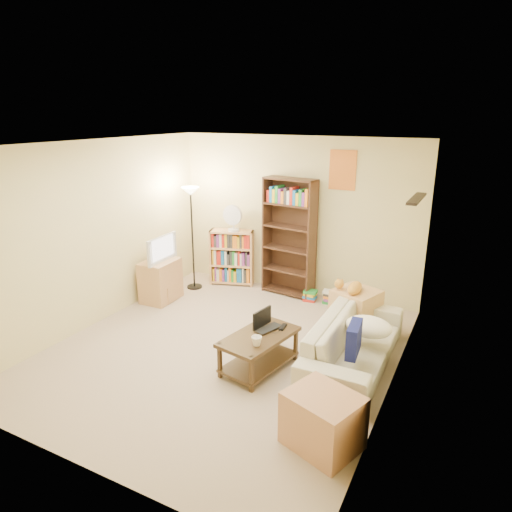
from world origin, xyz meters
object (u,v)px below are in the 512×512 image
object	(u,v)px
desk_fan	(233,218)
mug	(257,341)
tabby_cat	(352,287)
tall_bookshelf	(289,235)
sofa	(354,342)
short_bookshelf	(232,257)
side_table	(355,311)
end_cabinet	(323,421)
tv_stand	(161,281)
coffee_table	(259,347)
floor_lamp	(191,209)
laptop	(272,330)
television	(158,248)

from	to	relation	value
desk_fan	mug	bearing A→B (deg)	-55.36
tabby_cat	tall_bookshelf	xyz separation A→B (m)	(-1.29, 0.91, 0.34)
sofa	short_bookshelf	distance (m)	3.09
tall_bookshelf	side_table	xyz separation A→B (m)	(1.34, -0.85, -0.69)
end_cabinet	tv_stand	bearing A→B (deg)	149.30
coffee_table	end_cabinet	bearing A→B (deg)	-28.42
sofa	floor_lamp	size ratio (longest dim) A/B	1.17
laptop	desk_fan	distance (m)	2.75
laptop	desk_fan	size ratio (longest dim) A/B	0.87
laptop	tabby_cat	bearing A→B (deg)	-9.08
desk_fan	floor_lamp	bearing A→B (deg)	-140.56
television	end_cabinet	xyz separation A→B (m)	(3.35, -1.99, -0.59)
television	desk_fan	distance (m)	1.34
sofa	tall_bookshelf	world-z (taller)	tall_bookshelf
laptop	coffee_table	bearing A→B (deg)	169.08
desk_fan	side_table	distance (m)	2.61
mug	end_cabinet	world-z (taller)	mug
coffee_table	side_table	size ratio (longest dim) A/B	1.74
tv_stand	floor_lamp	distance (m)	1.24
desk_fan	tabby_cat	bearing A→B (deg)	-20.88
floor_lamp	short_bookshelf	bearing A→B (deg)	45.32
laptop	television	xyz separation A→B (m)	(-2.36, 0.95, 0.41)
laptop	mug	distance (m)	0.38
coffee_table	desk_fan	world-z (taller)	desk_fan
television	laptop	bearing A→B (deg)	-113.88
mug	side_table	bearing A→B (deg)	68.33
tabby_cat	coffee_table	size ratio (longest dim) A/B	0.44
end_cabinet	laptop	bearing A→B (deg)	133.59
coffee_table	tall_bookshelf	bearing A→B (deg)	116.23
coffee_table	laptop	world-z (taller)	laptop
television	side_table	size ratio (longest dim) A/B	1.17
tv_stand	short_bookshelf	size ratio (longest dim) A/B	0.69
laptop	end_cabinet	bearing A→B (deg)	-118.78
tv_stand	mug	bearing A→B (deg)	-31.33
tabby_cat	sofa	bearing A→B (deg)	-70.92
tabby_cat	laptop	bearing A→B (deg)	-116.70
tv_stand	desk_fan	size ratio (longest dim) A/B	1.44
sofa	desk_fan	xyz separation A→B (m)	(-2.54, 1.63, 0.88)
sofa	coffee_table	bearing A→B (deg)	121.06
tv_stand	end_cabinet	size ratio (longest dim) A/B	1.06
coffee_table	tv_stand	world-z (taller)	tv_stand
sofa	floor_lamp	distance (m)	3.46
sofa	mug	bearing A→B (deg)	132.62
television	end_cabinet	size ratio (longest dim) A/B	1.15
floor_lamp	laptop	bearing A→B (deg)	-36.44
television	short_bookshelf	distance (m)	1.36
short_bookshelf	side_table	distance (m)	2.53
coffee_table	tall_bookshelf	world-z (taller)	tall_bookshelf
floor_lamp	desk_fan	bearing A→B (deg)	39.44
mug	end_cabinet	distance (m)	1.21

